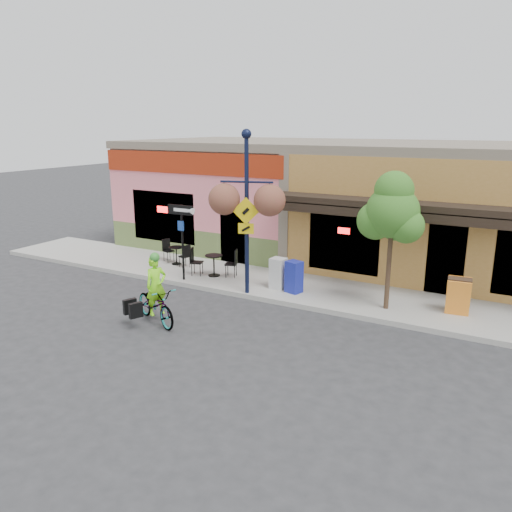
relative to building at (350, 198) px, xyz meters
The scene contains 14 objects.
ground 7.83m from the building, 90.00° to the right, with size 90.00×90.00×0.00m, color #2D2D30.
sidewalk 5.91m from the building, 90.00° to the right, with size 24.00×3.00×0.15m, color #9E9B93.
curb 7.28m from the building, 90.00° to the right, with size 24.00×0.12×0.15m, color #A8A59E.
building is the anchor object (origin of this frame).
bicycle 10.13m from the building, 101.77° to the right, with size 0.67×1.93×1.02m, color maroon.
cyclist_rider 10.08m from the building, 101.48° to the right, with size 0.58×0.38×1.59m, color #89FF1A.
lamp_post 6.92m from the building, 97.40° to the right, with size 1.57×0.63×4.91m, color #101733, non-canonical shape.
one_way_sign 7.56m from the building, 117.00° to the right, with size 0.96×0.21×2.51m, color black, non-canonical shape.
cafe_set_left 7.33m from the building, 132.01° to the right, with size 1.42×0.71×0.85m, color black, non-canonical shape.
cafe_set_right 6.68m from the building, 115.11° to the right, with size 1.59×0.79×0.95m, color black, non-canonical shape.
newspaper_box_blue 6.34m from the building, 86.74° to the right, with size 0.44×0.39×0.98m, color #1A249D, non-canonical shape.
newspaper_box_grey 6.24m from the building, 92.26° to the right, with size 0.46×0.41×0.98m, color silver, non-canonical shape.
street_tree 6.93m from the building, 62.44° to the right, with size 1.52×1.52×3.89m, color #3D7A26, non-canonical shape.
sandwich_board 7.86m from the building, 49.20° to the right, with size 0.61×0.45×1.02m, color orange, non-canonical shape.
Camera 1 is at (6.34, -11.97, 5.17)m, focal length 35.00 mm.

